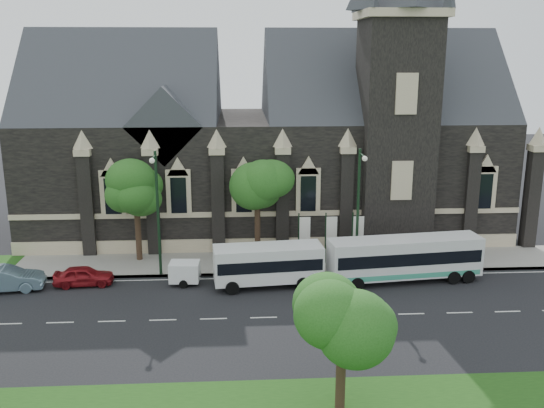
{
  "coord_description": "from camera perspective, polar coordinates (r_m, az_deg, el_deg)",
  "views": [
    {
      "loc": [
        1.64,
        -32.75,
        15.4
      ],
      "look_at": [
        3.85,
        6.0,
        5.5
      ],
      "focal_mm": 39.19,
      "sensor_mm": 36.0,
      "label": 1
    }
  ],
  "objects": [
    {
      "name": "tree_walk_right",
      "position": [
        44.53,
        -1.16,
        1.88
      ],
      "size": [
        4.08,
        4.08,
        7.8
      ],
      "color": "black",
      "rests_on": "ground"
    },
    {
      "name": "shuttle_bus",
      "position": [
        40.25,
        -0.34,
        -5.69
      ],
      "size": [
        7.5,
        3.2,
        2.82
      ],
      "rotation": [
        0.0,
        0.0,
        0.1
      ],
      "color": "silver",
      "rests_on": "ground"
    },
    {
      "name": "sedan",
      "position": [
        43.52,
        -24.27,
        -6.58
      ],
      "size": [
        5.17,
        2.37,
        1.64
      ],
      "primitive_type": "imported",
      "rotation": [
        0.0,
        0.0,
        1.7
      ],
      "color": "slate",
      "rests_on": "ground"
    },
    {
      "name": "car_far_red",
      "position": [
        42.65,
        -17.63,
        -6.59
      ],
      "size": [
        4.08,
        1.89,
        1.36
      ],
      "primitive_type": "imported",
      "rotation": [
        0.0,
        0.0,
        1.64
      ],
      "color": "maroon",
      "rests_on": "ground"
    },
    {
      "name": "box_trailer",
      "position": [
        41.25,
        -8.39,
        -6.46
      ],
      "size": [
        2.94,
        1.73,
        1.55
      ],
      "rotation": [
        0.0,
        0.0,
        -0.06
      ],
      "color": "white",
      "rests_on": "ground"
    },
    {
      "name": "sidewalk",
      "position": [
        44.97,
        -5.18,
        -5.67
      ],
      "size": [
        80.0,
        5.0,
        0.15
      ],
      "primitive_type": "cube",
      "color": "gray",
      "rests_on": "ground"
    },
    {
      "name": "tour_coach",
      "position": [
        42.07,
        12.66,
        -5.06
      ],
      "size": [
        10.8,
        3.49,
        3.1
      ],
      "rotation": [
        0.0,
        0.0,
        0.12
      ],
      "color": "silver",
      "rests_on": "ground"
    },
    {
      "name": "banner_flag_right",
      "position": [
        44.58,
        8.08,
        -2.81
      ],
      "size": [
        0.9,
        0.1,
        4.0
      ],
      "color": "black",
      "rests_on": "ground"
    },
    {
      "name": "tree_park_east",
      "position": [
        26.18,
        7.12,
        -10.12
      ],
      "size": [
        3.4,
        3.4,
        6.28
      ],
      "color": "black",
      "rests_on": "ground"
    },
    {
      "name": "banner_flag_center",
      "position": [
        44.23,
        5.53,
        -2.87
      ],
      "size": [
        0.9,
        0.1,
        4.0
      ],
      "color": "black",
      "rests_on": "ground"
    },
    {
      "name": "ground",
      "position": [
        36.22,
        -5.65,
        -10.92
      ],
      "size": [
        160.0,
        160.0,
        0.0
      ],
      "primitive_type": "plane",
      "color": "black",
      "rests_on": "ground"
    },
    {
      "name": "tree_walk_left",
      "position": [
        45.13,
        -12.68,
        1.59
      ],
      "size": [
        3.91,
        3.91,
        7.64
      ],
      "color": "black",
      "rests_on": "ground"
    },
    {
      "name": "banner_flag_left",
      "position": [
        43.98,
        2.95,
        -2.93
      ],
      "size": [
        0.9,
        0.1,
        4.0
      ],
      "color": "black",
      "rests_on": "ground"
    },
    {
      "name": "street_lamp_mid",
      "position": [
        41.53,
        -10.96,
        -0.3
      ],
      "size": [
        0.36,
        1.88,
        9.0
      ],
      "color": "black",
      "rests_on": "ground"
    },
    {
      "name": "street_lamp_near",
      "position": [
        41.99,
        8.32,
        -0.03
      ],
      "size": [
        0.36,
        1.88,
        9.0
      ],
      "color": "black",
      "rests_on": "ground"
    },
    {
      "name": "museum",
      "position": [
        52.15,
        0.59,
        6.34
      ],
      "size": [
        40.0,
        17.7,
        29.9
      ],
      "color": "black",
      "rests_on": "ground"
    }
  ]
}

